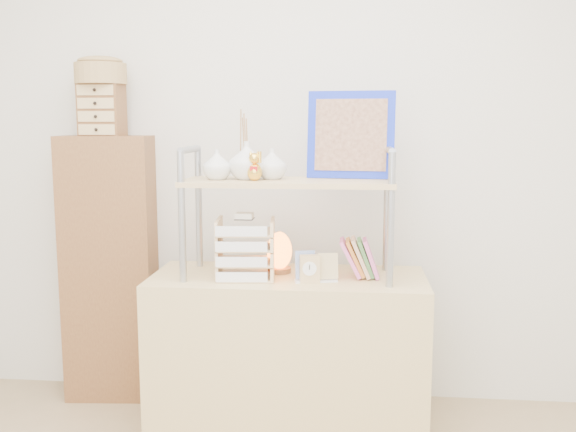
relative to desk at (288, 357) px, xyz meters
name	(u,v)px	position (x,y,z in m)	size (l,w,h in m)	color
room_shell	(261,27)	(0.00, -0.81, 1.32)	(3.42, 3.41, 2.61)	silver
desk	(288,357)	(0.00, 0.00, 0.00)	(1.20, 0.50, 0.75)	tan
cabinet	(110,269)	(-0.95, 0.37, 0.30)	(0.45, 0.24, 1.35)	brown
hutch	(285,176)	(-0.01, 0.01, 0.81)	(0.91, 0.34, 0.80)	#979BA5
letter_tray	(245,252)	(-0.18, -0.06, 0.49)	(0.25, 0.24, 0.29)	#DCB484
salt_lamp	(279,252)	(-0.05, 0.06, 0.47)	(0.12, 0.11, 0.18)	brown
desk_clock	(310,269)	(0.10, -0.11, 0.43)	(0.09, 0.05, 0.12)	tan
postcard_stand	(316,273)	(0.13, -0.09, 0.41)	(0.19, 0.09, 0.13)	white
drawer_chest	(102,110)	(-0.95, 0.35, 1.10)	(0.20, 0.16, 0.25)	brown
woven_basket	(101,74)	(-0.95, 0.35, 1.28)	(0.25, 0.25, 0.10)	olive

